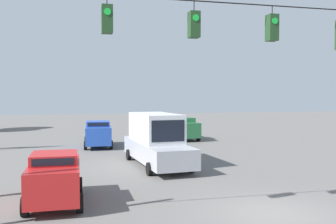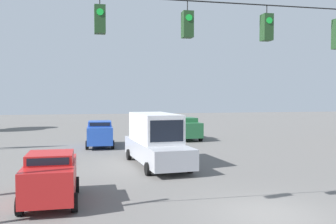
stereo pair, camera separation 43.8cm
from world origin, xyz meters
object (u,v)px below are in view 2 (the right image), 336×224
(overhead_signal_span, at_px, (267,64))
(sedan_green_oncoming_deep, at_px, (186,128))
(sedan_blue_withflow_far, at_px, (100,133))
(traffic_cone_third, at_px, (65,160))
(sedan_red_parked_shoulder, at_px, (51,177))
(traffic_cone_nearest, at_px, (54,182))
(box_truck_silver_withflow_mid, at_px, (156,140))
(traffic_cone_second, at_px, (60,169))

(overhead_signal_span, xyz_separation_m, sedan_green_oncoming_deep, (-2.83, -20.39, -3.88))
(sedan_blue_withflow_far, xyz_separation_m, traffic_cone_third, (2.19, 7.47, -0.69))
(sedan_red_parked_shoulder, height_order, traffic_cone_nearest, sedan_red_parked_shoulder)
(traffic_cone_third, bearing_deg, traffic_cone_nearest, 88.56)
(sedan_green_oncoming_deep, xyz_separation_m, traffic_cone_nearest, (9.91, 15.90, -0.68))
(box_truck_silver_withflow_mid, xyz_separation_m, traffic_cone_third, (4.94, -0.92, -1.09))
(overhead_signal_span, distance_m, traffic_cone_third, 12.99)
(box_truck_silver_withflow_mid, height_order, traffic_cone_nearest, box_truck_silver_withflow_mid)
(sedan_red_parked_shoulder, distance_m, traffic_cone_third, 7.36)
(sedan_red_parked_shoulder, relative_size, sedan_green_oncoming_deep, 0.90)
(sedan_green_oncoming_deep, relative_size, traffic_cone_nearest, 6.47)
(sedan_blue_withflow_far, relative_size, box_truck_silver_withflow_mid, 0.62)
(overhead_signal_span, relative_size, traffic_cone_nearest, 34.81)
(sedan_blue_withflow_far, height_order, traffic_cone_nearest, sedan_blue_withflow_far)
(box_truck_silver_withflow_mid, xyz_separation_m, traffic_cone_second, (5.01, 1.80, -1.09))
(sedan_green_oncoming_deep, height_order, traffic_cone_second, sedan_green_oncoming_deep)
(traffic_cone_second, bearing_deg, sedan_green_oncoming_deep, -126.87)
(sedan_blue_withflow_far, distance_m, traffic_cone_third, 7.82)
(sedan_red_parked_shoulder, distance_m, traffic_cone_second, 4.65)
(traffic_cone_nearest, relative_size, traffic_cone_third, 1.00)
(sedan_red_parked_shoulder, xyz_separation_m, traffic_cone_third, (-0.11, -7.33, -0.62))
(overhead_signal_span, distance_m, traffic_cone_nearest, 9.54)
(traffic_cone_nearest, bearing_deg, traffic_cone_third, -91.44)
(overhead_signal_span, bearing_deg, sedan_blue_withflow_far, -74.79)
(sedan_red_parked_shoulder, xyz_separation_m, traffic_cone_second, (-0.04, -4.61, -0.62))
(sedan_green_oncoming_deep, relative_size, box_truck_silver_withflow_mid, 0.59)
(sedan_red_parked_shoulder, xyz_separation_m, box_truck_silver_withflow_mid, (-5.05, -6.41, 0.47))
(sedan_blue_withflow_far, relative_size, traffic_cone_nearest, 6.80)
(overhead_signal_span, bearing_deg, traffic_cone_third, -55.21)
(overhead_signal_span, relative_size, sedan_blue_withflow_far, 5.12)
(sedan_blue_withflow_far, distance_m, traffic_cone_nearest, 13.20)
(box_truck_silver_withflow_mid, bearing_deg, traffic_cone_nearest, 42.07)
(traffic_cone_second, xyz_separation_m, traffic_cone_third, (-0.07, -2.72, 0.00))
(traffic_cone_third, bearing_deg, sedan_red_parked_shoulder, 89.13)
(sedan_green_oncoming_deep, xyz_separation_m, box_truck_silver_withflow_mid, (4.84, 11.32, 0.40))
(box_truck_silver_withflow_mid, bearing_deg, traffic_cone_second, 19.81)
(box_truck_silver_withflow_mid, relative_size, traffic_cone_third, 11.04)
(sedan_red_parked_shoulder, bearing_deg, traffic_cone_third, -90.87)
(sedan_blue_withflow_far, relative_size, sedan_red_parked_shoulder, 1.16)
(sedan_green_oncoming_deep, bearing_deg, overhead_signal_span, 82.08)
(sedan_red_parked_shoulder, distance_m, sedan_green_oncoming_deep, 20.30)
(overhead_signal_span, bearing_deg, sedan_red_parked_shoulder, -20.63)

